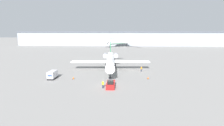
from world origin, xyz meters
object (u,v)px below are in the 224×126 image
Objects in this scene: airplane_main at (110,60)px; traffic_cone_left at (73,78)px; worker_near_tug at (103,84)px; worker_by_wing at (141,69)px; pushback_tug at (111,84)px; airplane_parked_far_left at (123,42)px; luggage_cart at (52,75)px; traffic_cone_right at (148,78)px.

traffic_cone_left is at bearing -127.11° from airplane_main.
airplane_main is 15.90× the size of worker_near_tug.
pushback_tug is at bearing -118.26° from worker_by_wing.
worker_near_tug reaches higher than traffic_cone_left.
pushback_tug is 0.15× the size of airplane_parked_far_left.
luggage_cart is 0.12× the size of airplane_parked_far_left.
airplane_main reaches higher than luggage_cart.
traffic_cone_left is at bearing -97.75° from airplane_parked_far_left.
worker_near_tug is (14.81, -7.22, -0.15)m from luggage_cart.
airplane_parked_far_left is (4.71, 91.29, 0.65)m from airplane_main.
airplane_parked_far_left is at bearing 87.04° from airplane_main.
worker_near_tug reaches higher than traffic_cone_right.
traffic_cone_right is (11.61, 8.54, -0.60)m from worker_near_tug.
pushback_tug is at bearing -31.06° from traffic_cone_left.
luggage_cart reaches higher than pushback_tug.
airplane_parked_far_left is (-6.47, 102.35, 3.76)m from traffic_cone_right.
traffic_cone_left is at bearing 141.31° from worker_near_tug.
traffic_cone_right is (26.41, 1.31, -0.76)m from luggage_cart.
traffic_cone_right is at bearing 38.40° from pushback_tug.
airplane_parked_far_left reaches higher than traffic_cone_right.
airplane_main is at bearing 94.03° from pushback_tug.
pushback_tug reaches higher than traffic_cone_left.
luggage_cart is (-15.23, -12.37, -2.35)m from airplane_main.
airplane_parked_far_left reaches higher than luggage_cart.
luggage_cart is 105.61m from airplane_parked_far_left.
worker_by_wing reaches higher than traffic_cone_left.
worker_near_tug is 2.40× the size of traffic_cone_left.
luggage_cart is at bearing 179.59° from traffic_cone_left.
worker_near_tug is at bearing -91.23° from airplane_main.
worker_by_wing is (25.48, 10.10, -0.19)m from luggage_cart.
worker_near_tug is at bearing -92.65° from airplane_parked_far_left.
airplane_main is 15.87m from traffic_cone_left.
pushback_tug is at bearing 22.48° from worker_near_tug.
airplane_parked_far_left reaches higher than airplane_main.
traffic_cone_left is (-8.97, 7.18, -0.58)m from worker_near_tug.
luggage_cart is 2.14× the size of worker_by_wing.
traffic_cone_left is (5.84, -0.04, -0.74)m from luggage_cart.
worker_by_wing is at bearing 61.74° from pushback_tug.
traffic_cone_right is at bearing -44.67° from airplane_main.
traffic_cone_right is at bearing 2.85° from luggage_cart.
traffic_cone_left is at bearing 148.94° from pushback_tug.
traffic_cone_right is at bearing 3.77° from traffic_cone_left.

